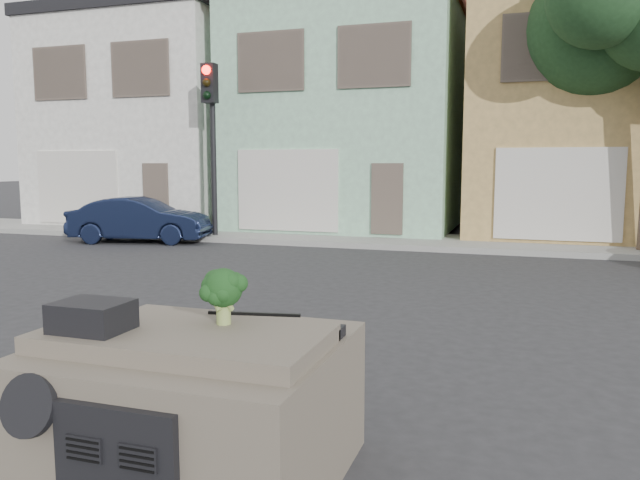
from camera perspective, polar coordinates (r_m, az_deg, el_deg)
The scene contains 11 objects.
ground_plane at distance 7.45m, azimuth 0.51°, elevation -10.50°, with size 120.00×120.00×0.00m, color #303033.
sidewalk at distance 17.53m, azimuth 11.05°, elevation -0.21°, with size 40.00×3.00×0.15m, color gray.
townhouse_white at distance 25.05m, azimuth -13.68°, elevation 10.33°, with size 7.20×8.20×7.55m, color silver.
townhouse_mint at distance 22.06m, azimuth 3.42°, elevation 10.99°, with size 7.20×8.20×7.55m, color #97CCA8.
townhouse_tan at distance 21.40m, azimuth 23.57°, elevation 10.55°, with size 7.20×8.20×7.55m, color tan.
navy_sedan at distance 18.55m, azimuth -16.07°, elevation -0.20°, with size 1.36×3.89×1.28m, color #121A35.
traffic_signal at distance 18.43m, azimuth -9.86°, elevation 7.88°, with size 0.40×0.40×5.10m, color black.
car_dashboard at distance 4.66m, azimuth -11.19°, elevation -14.30°, with size 2.00×1.80×1.12m, color #675D4F.
instrument_hump at distance 4.50m, azimuth -20.11°, elevation -6.55°, with size 0.48×0.38×0.20m, color black.
wiper_arm at distance 4.68m, azimuth -6.05°, elevation -6.74°, with size 0.70×0.03×0.02m, color black.
broccoli at distance 4.42m, azimuth -8.84°, elevation -5.05°, with size 0.33×0.33×0.41m, color #143513.
Camera 1 is at (2.17, -6.76, 2.24)m, focal length 35.00 mm.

